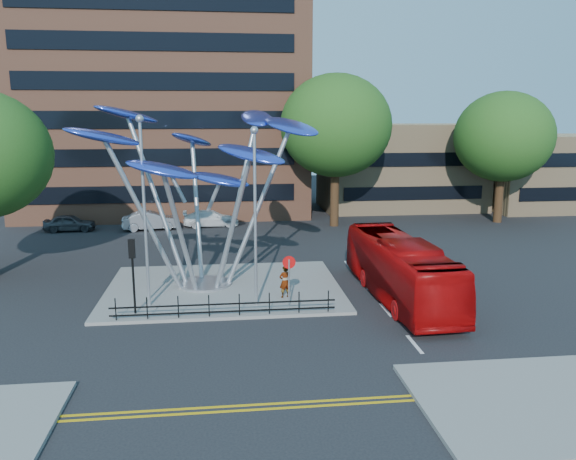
{
  "coord_description": "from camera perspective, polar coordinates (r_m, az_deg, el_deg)",
  "views": [
    {
      "loc": [
        -0.91,
        -22.18,
        9.01
      ],
      "look_at": [
        2.12,
        4.0,
        3.51
      ],
      "focal_mm": 35.0,
      "sensor_mm": 36.0,
      "label": 1
    }
  ],
  "objects": [
    {
      "name": "pedestrian_railing_front",
      "position": [
        25.33,
        -6.5,
        -7.8
      ],
      "size": [
        10.0,
        0.06,
        1.0
      ],
      "color": "black",
      "rests_on": "traffic_island"
    },
    {
      "name": "tree_far",
      "position": [
        49.8,
        21.05,
        8.82
      ],
      "size": [
        8.0,
        8.0,
        10.81
      ],
      "color": "black",
      "rests_on": "ground"
    },
    {
      "name": "ground",
      "position": [
        23.95,
        -4.02,
        -10.34
      ],
      "size": [
        120.0,
        120.0,
        0.0
      ],
      "primitive_type": "plane",
      "color": "black",
      "rests_on": "ground"
    },
    {
      "name": "red_bus",
      "position": [
        28.14,
        11.31,
        -3.89
      ],
      "size": [
        2.95,
        10.97,
        3.03
      ],
      "primitive_type": "imported",
      "rotation": [
        0.0,
        0.0,
        0.04
      ],
      "color": "#AA0708",
      "rests_on": "ground"
    },
    {
      "name": "traffic_light_island",
      "position": [
        25.82,
        -15.53,
        -3.0
      ],
      "size": [
        0.28,
        0.18,
        3.42
      ],
      "color": "black",
      "rests_on": "traffic_island"
    },
    {
      "name": "parked_car_mid",
      "position": [
        45.41,
        -13.76,
        0.93
      ],
      "size": [
        4.6,
        2.16,
        1.46
      ],
      "primitive_type": "imported",
      "rotation": [
        0.0,
        0.0,
        1.72
      ],
      "color": "#A6A8AE",
      "rests_on": "ground"
    },
    {
      "name": "traffic_island",
      "position": [
        29.56,
        -6.51,
        -5.89
      ],
      "size": [
        12.0,
        9.0,
        0.15
      ],
      "primitive_type": "cube",
      "color": "slate",
      "rests_on": "ground"
    },
    {
      "name": "parked_car_left",
      "position": [
        46.81,
        -21.3,
        0.68
      ],
      "size": [
        3.87,
        1.64,
        1.31
      ],
      "primitive_type": "imported",
      "rotation": [
        0.0,
        0.0,
        1.6
      ],
      "color": "#3B3D42",
      "rests_on": "ground"
    },
    {
      "name": "street_lamp_left",
      "position": [
        26.18,
        -14.45,
        3.39
      ],
      "size": [
        0.36,
        0.36,
        8.8
      ],
      "color": "#9EA0A5",
      "rests_on": "traffic_island"
    },
    {
      "name": "tree_right",
      "position": [
        45.08,
        4.87,
        10.5
      ],
      "size": [
        8.8,
        8.8,
        12.11
      ],
      "color": "black",
      "rests_on": "ground"
    },
    {
      "name": "no_entry_sign_island",
      "position": [
        25.88,
        0.11,
        -4.35
      ],
      "size": [
        0.6,
        0.1,
        2.45
      ],
      "color": "#9EA0A5",
      "rests_on": "traffic_island"
    },
    {
      "name": "double_yellow_near",
      "position": [
        18.54,
        -3.11,
        -17.3
      ],
      "size": [
        40.0,
        0.12,
        0.01
      ],
      "primitive_type": "cube",
      "color": "gold",
      "rests_on": "ground"
    },
    {
      "name": "pedestrian",
      "position": [
        27.49,
        -0.32,
        -5.26
      ],
      "size": [
        0.67,
        0.54,
        1.61
      ],
      "primitive_type": "imported",
      "rotation": [
        0.0,
        0.0,
        3.44
      ],
      "color": "gray",
      "rests_on": "traffic_island"
    },
    {
      "name": "parked_car_right",
      "position": [
        45.96,
        -7.83,
        1.18
      ],
      "size": [
        4.56,
        2.1,
        1.29
      ],
      "primitive_type": "imported",
      "rotation": [
        0.0,
        0.0,
        1.64
      ],
      "color": "white",
      "rests_on": "ground"
    },
    {
      "name": "street_lamp_right",
      "position": [
        25.52,
        -3.37,
        2.94
      ],
      "size": [
        0.36,
        0.36,
        8.3
      ],
      "color": "#9EA0A5",
      "rests_on": "traffic_island"
    },
    {
      "name": "low_building_near",
      "position": [
        55.08,
        11.37,
        6.33
      ],
      "size": [
        15.0,
        8.0,
        8.0
      ],
      "primitive_type": "cube",
      "color": "tan",
      "rests_on": "ground"
    },
    {
      "name": "double_yellow_far",
      "position": [
        18.27,
        -3.05,
        -17.75
      ],
      "size": [
        40.0,
        0.12,
        0.01
      ],
      "primitive_type": "cube",
      "color": "gold",
      "rests_on": "ground"
    },
    {
      "name": "leaf_sculpture",
      "position": [
        28.96,
        -8.96,
        7.41
      ],
      "size": [
        12.72,
        9.54,
        9.51
      ],
      "color": "#9EA0A5",
      "rests_on": "traffic_island"
    },
    {
      "name": "brick_tower",
      "position": [
        54.75,
        -12.51,
        17.79
      ],
      "size": [
        25.0,
        15.0,
        30.0
      ],
      "primitive_type": "cube",
      "color": "#945940",
      "rests_on": "ground"
    },
    {
      "name": "low_building_far",
      "position": [
        59.19,
        25.03,
        5.34
      ],
      "size": [
        12.0,
        8.0,
        7.0
      ],
      "primitive_type": "cube",
      "color": "tan",
      "rests_on": "ground"
    }
  ]
}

